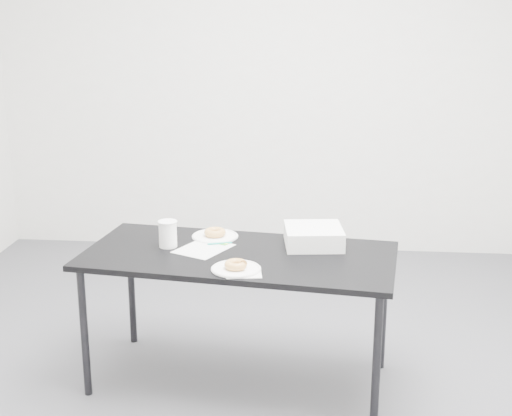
# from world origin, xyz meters

# --- Properties ---
(floor) EXTENTS (4.00, 4.00, 0.00)m
(floor) POSITION_xyz_m (0.00, 0.00, 0.00)
(floor) COLOR #4C4D52
(floor) RESTS_ON ground
(wall_back) EXTENTS (4.00, 0.02, 2.70)m
(wall_back) POSITION_xyz_m (0.00, 2.00, 1.35)
(wall_back) COLOR silver
(wall_back) RESTS_ON floor
(table) EXTENTS (1.57, 0.88, 0.68)m
(table) POSITION_xyz_m (0.07, -0.11, 0.63)
(table) COLOR black
(table) RESTS_ON floor
(scorecard) EXTENTS (0.31, 0.33, 0.00)m
(scorecard) POSITION_xyz_m (-0.11, -0.06, 0.68)
(scorecard) COLOR white
(scorecard) RESTS_ON table
(logo_patch) EXTENTS (0.06, 0.06, 0.00)m
(logo_patch) POSITION_xyz_m (-0.02, 0.02, 0.69)
(logo_patch) COLOR green
(logo_patch) RESTS_ON scorecard
(pen) EXTENTS (0.12, 0.04, 0.01)m
(pen) POSITION_xyz_m (-0.04, 0.01, 0.69)
(pen) COLOR #0D9887
(pen) RESTS_ON scorecard
(napkin) EXTENTS (0.18, 0.18, 0.00)m
(napkin) POSITION_xyz_m (0.13, -0.37, 0.68)
(napkin) COLOR white
(napkin) RESTS_ON table
(plate_near) EXTENTS (0.23, 0.23, 0.01)m
(plate_near) POSITION_xyz_m (0.09, -0.34, 0.69)
(plate_near) COLOR white
(plate_near) RESTS_ON napkin
(donut_near) EXTENTS (0.11, 0.11, 0.04)m
(donut_near) POSITION_xyz_m (0.09, -0.34, 0.71)
(donut_near) COLOR #CB8C40
(donut_near) RESTS_ON plate_near
(plate_far) EXTENTS (0.24, 0.24, 0.01)m
(plate_far) POSITION_xyz_m (-0.08, 0.13, 0.68)
(plate_far) COLOR white
(plate_far) RESTS_ON table
(donut_far) EXTENTS (0.13, 0.13, 0.04)m
(donut_far) POSITION_xyz_m (-0.08, 0.13, 0.71)
(donut_far) COLOR #CB8C40
(donut_far) RESTS_ON plate_far
(coffee_cup) EXTENTS (0.09, 0.09, 0.13)m
(coffee_cup) POSITION_xyz_m (-0.29, -0.05, 0.75)
(coffee_cup) COLOR white
(coffee_cup) RESTS_ON table
(cup_lid) EXTENTS (0.09, 0.09, 0.01)m
(cup_lid) POSITION_xyz_m (0.48, 0.13, 0.69)
(cup_lid) COLOR white
(cup_lid) RESTS_ON table
(bakery_box) EXTENTS (0.31, 0.31, 0.09)m
(bakery_box) POSITION_xyz_m (0.43, 0.04, 0.73)
(bakery_box) COLOR white
(bakery_box) RESTS_ON table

